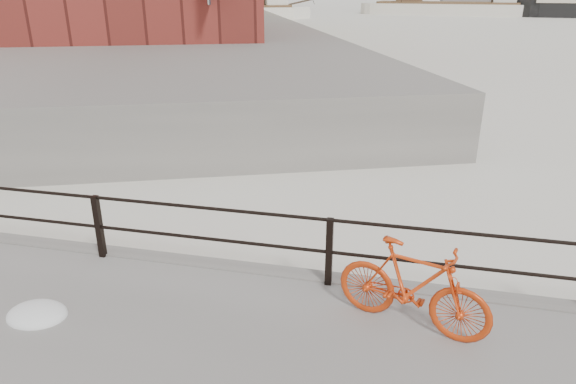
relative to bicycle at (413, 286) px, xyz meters
The scene contains 6 objects.
far_quay 82.01m from the bicycle, 117.30° to the left, with size 24.00×150.00×1.80m, color gray.
bicycle is the anchor object (origin of this frame).
schooner_mid 84.65m from the bicycle, 86.84° to the left, with size 29.44×12.45×21.13m, color silver, non-canonical shape.
schooner_left 71.10m from the bicycle, 111.83° to the left, with size 26.49×12.04×19.91m, color white, non-canonical shape.
workboat_near 40.68m from the bicycle, 118.75° to the left, with size 12.63×4.21×7.00m, color black, non-canonical shape.
workboat_far 51.07m from the bicycle, 127.58° to the left, with size 12.10×4.18×7.00m, color black, non-canonical shape.
Camera 1 is at (-2.65, -6.29, 4.21)m, focal length 32.00 mm.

